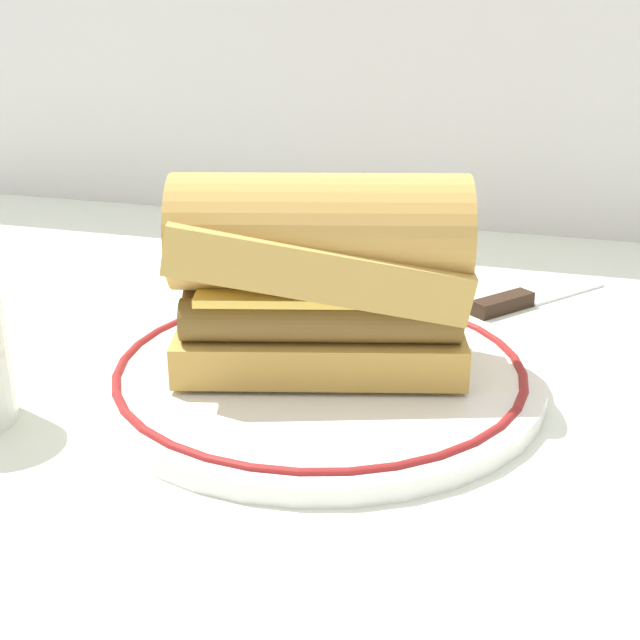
{
  "coord_description": "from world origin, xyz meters",
  "views": [
    {
      "loc": [
        0.12,
        -0.48,
        0.26
      ],
      "look_at": [
        -0.02,
        0.02,
        0.04
      ],
      "focal_mm": 50.21,
      "sensor_mm": 36.0,
      "label": 1
    }
  ],
  "objects": [
    {
      "name": "ground_plane",
      "position": [
        0.0,
        0.0,
        0.0
      ],
      "size": [
        1.5,
        1.5,
        0.0
      ],
      "primitive_type": "plane",
      "color": "silver"
    },
    {
      "name": "plate",
      "position": [
        -0.02,
        0.02,
        0.01
      ],
      "size": [
        0.29,
        0.29,
        0.01
      ],
      "color": "white",
      "rests_on": "ground_plane"
    },
    {
      "name": "sausage_sandwich",
      "position": [
        -0.02,
        0.02,
        0.08
      ],
      "size": [
        0.2,
        0.13,
        0.12
      ],
      "rotation": [
        0.0,
        0.0,
        0.26
      ],
      "color": "#BC9444",
      "rests_on": "plate"
    },
    {
      "name": "butter_knife",
      "position": [
        0.1,
        0.21,
        0.0
      ],
      "size": [
        0.1,
        0.12,
        0.01
      ],
      "color": "silver",
      "rests_on": "ground_plane"
    }
  ]
}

